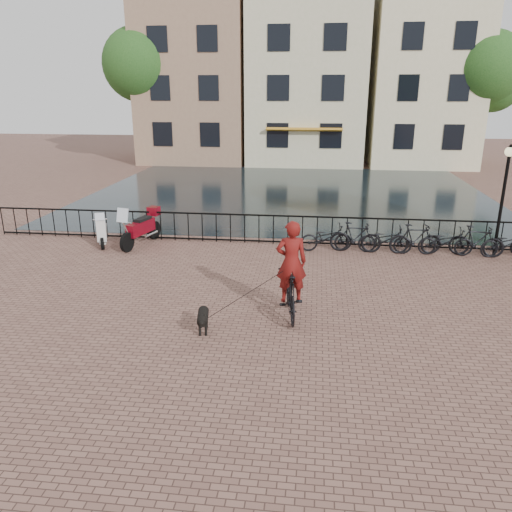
# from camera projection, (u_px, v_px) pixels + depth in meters

# --- Properties ---
(ground) EXTENTS (100.00, 100.00, 0.00)m
(ground) POSITION_uv_depth(u_px,v_px,m) (238.00, 362.00, 9.80)
(ground) COLOR brown
(ground) RESTS_ON ground
(canal_water) EXTENTS (20.00, 20.00, 0.00)m
(canal_water) POSITION_uv_depth(u_px,v_px,m) (289.00, 192.00, 26.09)
(canal_water) COLOR black
(canal_water) RESTS_ON ground
(railing) EXTENTS (20.00, 0.05, 1.02)m
(railing) POSITION_uv_depth(u_px,v_px,m) (273.00, 230.00, 17.17)
(railing) COLOR black
(railing) RESTS_ON ground
(canal_house_left) EXTENTS (7.50, 9.00, 12.80)m
(canal_house_left) POSITION_uv_depth(u_px,v_px,m) (199.00, 71.00, 36.88)
(canal_house_left) COLOR #906A53
(canal_house_left) RESTS_ON ground
(canal_house_mid) EXTENTS (8.00, 9.50, 11.80)m
(canal_house_mid) POSITION_uv_depth(u_px,v_px,m) (307.00, 78.00, 36.12)
(canal_house_mid) COLOR beige
(canal_house_mid) RESTS_ON ground
(canal_house_right) EXTENTS (7.00, 9.00, 13.30)m
(canal_house_right) POSITION_uv_depth(u_px,v_px,m) (422.00, 66.00, 34.98)
(canal_house_right) COLOR beige
(canal_house_right) RESTS_ON ground
(tree_far_left) EXTENTS (5.04, 5.04, 9.27)m
(tree_far_left) POSITION_uv_depth(u_px,v_px,m) (139.00, 65.00, 34.34)
(tree_far_left) COLOR black
(tree_far_left) RESTS_ON ground
(tree_far_right) EXTENTS (4.76, 4.76, 8.76)m
(tree_far_right) POSITION_uv_depth(u_px,v_px,m) (487.00, 69.00, 31.85)
(tree_far_right) COLOR black
(tree_far_right) RESTS_ON ground
(lamp_post) EXTENTS (0.30, 0.30, 3.45)m
(lamp_post) POSITION_uv_depth(u_px,v_px,m) (505.00, 182.00, 15.38)
(lamp_post) COLOR black
(lamp_post) RESTS_ON ground
(cyclist) EXTENTS (0.92, 2.03, 2.70)m
(cyclist) POSITION_uv_depth(u_px,v_px,m) (291.00, 275.00, 11.48)
(cyclist) COLOR black
(cyclist) RESTS_ON ground
(dog) EXTENTS (0.43, 0.90, 0.59)m
(dog) POSITION_uv_depth(u_px,v_px,m) (203.00, 319.00, 10.94)
(dog) COLOR black
(dog) RESTS_ON ground
(motorcycle) EXTENTS (1.03, 2.19, 1.52)m
(motorcycle) POSITION_uv_depth(u_px,v_px,m) (140.00, 224.00, 16.93)
(motorcycle) COLOR maroon
(motorcycle) RESTS_ON ground
(scooter) EXTENTS (0.88, 1.44, 1.30)m
(scooter) POSITION_uv_depth(u_px,v_px,m) (102.00, 227.00, 16.99)
(scooter) COLOR silver
(scooter) RESTS_ON ground
(parked_bike_0) EXTENTS (1.79, 0.88, 0.90)m
(parked_bike_0) POSITION_uv_depth(u_px,v_px,m) (326.00, 238.00, 16.42)
(parked_bike_0) COLOR black
(parked_bike_0) RESTS_ON ground
(parked_bike_1) EXTENTS (1.69, 0.57, 1.00)m
(parked_bike_1) POSITION_uv_depth(u_px,v_px,m) (355.00, 237.00, 16.30)
(parked_bike_1) COLOR black
(parked_bike_1) RESTS_ON ground
(parked_bike_2) EXTENTS (1.73, 0.65, 0.90)m
(parked_bike_2) POSITION_uv_depth(u_px,v_px,m) (385.00, 240.00, 16.20)
(parked_bike_2) COLOR black
(parked_bike_2) RESTS_ON ground
(parked_bike_3) EXTENTS (1.70, 0.62, 1.00)m
(parked_bike_3) POSITION_uv_depth(u_px,v_px,m) (415.00, 239.00, 16.08)
(parked_bike_3) COLOR black
(parked_bike_3) RESTS_ON ground
(parked_bike_4) EXTENTS (1.72, 0.62, 0.90)m
(parked_bike_4) POSITION_uv_depth(u_px,v_px,m) (445.00, 242.00, 15.99)
(parked_bike_4) COLOR black
(parked_bike_4) RESTS_ON ground
(parked_bike_5) EXTENTS (1.72, 0.74, 1.00)m
(parked_bike_5) POSITION_uv_depth(u_px,v_px,m) (477.00, 241.00, 15.86)
(parked_bike_5) COLOR black
(parked_bike_5) RESTS_ON ground
(parked_bike_6) EXTENTS (1.78, 0.81, 0.90)m
(parked_bike_6) POSITION_uv_depth(u_px,v_px,m) (508.00, 244.00, 15.77)
(parked_bike_6) COLOR black
(parked_bike_6) RESTS_ON ground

